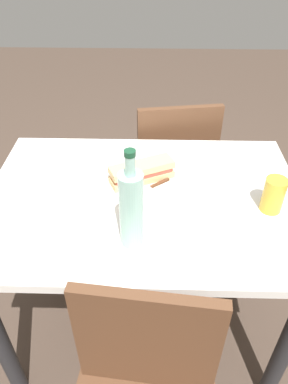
# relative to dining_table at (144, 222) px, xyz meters

# --- Properties ---
(ground_plane) EXTENTS (8.00, 8.00, 0.00)m
(ground_plane) POSITION_rel_dining_table_xyz_m (0.00, 0.00, -0.62)
(ground_plane) COLOR #47382D
(dining_table) EXTENTS (1.10, 0.77, 0.74)m
(dining_table) POSITION_rel_dining_table_xyz_m (0.00, 0.00, 0.00)
(dining_table) COLOR silver
(dining_table) RESTS_ON ground
(chair_near) EXTENTS (0.46, 0.46, 0.84)m
(chair_near) POSITION_rel_dining_table_xyz_m (-0.13, -0.58, -0.14)
(chair_near) COLOR brown
(chair_near) RESTS_ON ground
(plate_near) EXTENTS (0.26, 0.26, 0.01)m
(plate_near) POSITION_rel_dining_table_xyz_m (0.01, -0.08, 0.13)
(plate_near) COLOR silver
(plate_near) RESTS_ON dining_table
(baguette_sandwich_near) EXTENTS (0.24, 0.16, 0.07)m
(baguette_sandwich_near) POSITION_rel_dining_table_xyz_m (0.01, -0.08, 0.17)
(baguette_sandwich_near) COLOR #DBB77A
(baguette_sandwich_near) RESTS_ON plate_near
(knife_near) EXTENTS (0.15, 0.12, 0.01)m
(knife_near) POSITION_rel_dining_table_xyz_m (-0.02, -0.03, 0.14)
(knife_near) COLOR silver
(knife_near) RESTS_ON plate_near
(water_bottle) EXTENTS (0.07, 0.07, 0.32)m
(water_bottle) POSITION_rel_dining_table_xyz_m (0.03, 0.21, 0.25)
(water_bottle) COLOR #99C6B7
(water_bottle) RESTS_ON dining_table
(beer_glass) EXTENTS (0.07, 0.07, 0.12)m
(beer_glass) POSITION_rel_dining_table_xyz_m (-0.42, 0.05, 0.18)
(beer_glass) COLOR gold
(beer_glass) RESTS_ON dining_table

